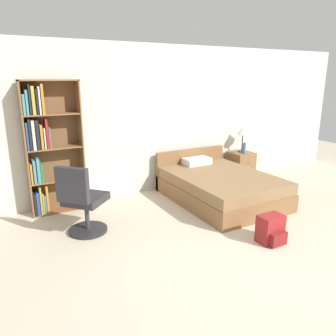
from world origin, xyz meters
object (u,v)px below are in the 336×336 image
office_chair (82,202)px  water_bottle (244,148)px  nightstand (240,166)px  backpack_red (271,230)px  bed (219,186)px  table_lamp (243,131)px  bookshelf (46,148)px

office_chair → water_bottle: office_chair is taller
office_chair → nightstand: office_chair is taller
office_chair → backpack_red: office_chair is taller
bed → water_bottle: size_ratio=9.22×
table_lamp → bookshelf: bearing=179.3°
bed → table_lamp: (1.17, 0.78, 0.75)m
bed → water_bottle: bearing=29.8°
water_bottle → bed: bearing=-150.2°
bookshelf → nightstand: 3.81m
table_lamp → backpack_red: bearing=-123.0°
bookshelf → water_bottle: 3.73m
office_chair → nightstand: (3.49, 0.92, -0.18)m
backpack_red → bed: bearing=77.5°
nightstand → table_lamp: 0.71m
water_bottle → table_lamp: bearing=63.6°
nightstand → backpack_red: 2.72m
office_chair → table_lamp: table_lamp is taller
office_chair → water_bottle: bearing=13.1°
bookshelf → table_lamp: bearing=-0.7°
bookshelf → water_bottle: (3.70, -0.20, -0.36)m
nightstand → bookshelf: bearing=178.7°
bed → nightstand: 1.34m
water_bottle → nightstand: bearing=74.9°
bed → water_bottle: (1.09, 0.63, 0.43)m
office_chair → backpack_red: 2.46m
backpack_red → water_bottle: bearing=56.6°
office_chair → nightstand: size_ratio=1.73×
bed → water_bottle: 1.33m
bed → backpack_red: (-0.34, -1.55, -0.07)m
bookshelf → backpack_red: bookshelf is taller
bookshelf → bed: bookshelf is taller
bookshelf → office_chair: size_ratio=2.05×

